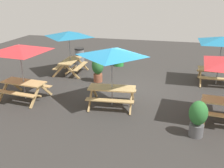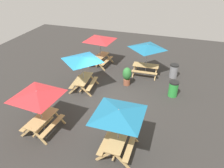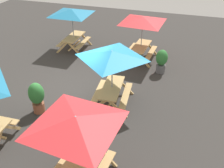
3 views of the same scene
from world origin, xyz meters
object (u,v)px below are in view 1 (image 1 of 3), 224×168
Objects in this scene: picnic_table_1 at (222,43)px; trash_bin_gray at (80,56)px; picnic_table_4 at (69,37)px; trash_bin_green at (119,58)px; picnic_table_2 at (112,56)px; potted_plant_1 at (98,68)px; picnic_table_3 at (20,52)px; potted_plant_0 at (198,117)px.

picnic_table_1 reaches higher than trash_bin_gray.
trash_bin_green is at bearing 132.20° from picnic_table_4.
picnic_table_2 is at bearing 122.39° from trash_bin_gray.
potted_plant_1 is (-2.05, 2.86, 0.21)m from trash_bin_gray.
picnic_table_4 is at bearing -51.99° from picnic_table_2.
picnic_table_4 is at bearing -26.38° from potted_plant_1.
picnic_table_1 and picnic_table_4 have the same top height.
picnic_table_1 is at bearing -144.99° from picnic_table_2.
trash_bin_gray is at bearing -62.51° from picnic_table_2.
picnic_table_3 is at bearing -9.80° from picnic_table_4.
trash_bin_green is 0.77× the size of potted_plant_1.
picnic_table_1 is at bearing 89.81° from picnic_table_4.
picnic_table_4 is at bearing 96.95° from trash_bin_gray.
picnic_table_1 is at bearing -148.34° from picnic_table_3.
picnic_table_3 reaches higher than trash_bin_green.
picnic_table_1 is 7.49m from picnic_table_4.
trash_bin_green is (-2.72, -5.79, -1.49)m from picnic_table_3.
picnic_table_4 is at bearing -38.20° from potted_plant_0.
picnic_table_1 is at bearing 160.00° from trash_bin_green.
potted_plant_0 is at bearing 49.99° from picnic_table_4.
picnic_table_2 reaches higher than potted_plant_0.
potted_plant_1 is at bearing 61.81° from picnic_table_4.
potted_plant_0 reaches higher than trash_bin_green.
potted_plant_1 reaches higher than trash_bin_green.
picnic_table_1 is 1.21× the size of picnic_table_2.
picnic_table_3 reaches higher than potted_plant_1.
trash_bin_gray is (-0.27, -5.62, -1.49)m from picnic_table_3.
picnic_table_1 is 5.64m from picnic_table_2.
picnic_table_1 is at bearing 167.24° from trash_bin_gray.
potted_plant_0 is (-6.24, 4.91, -1.34)m from picnic_table_4.
trash_bin_gray is at bearing 4.03° from trash_bin_green.
picnic_table_2 is 5.82m from trash_bin_green.
potted_plant_0 is 0.93× the size of potted_plant_1.
potted_plant_1 is at bearing 125.68° from trash_bin_gray.
trash_bin_green is at bearing -60.22° from potted_plant_0.
picnic_table_3 is 3.83m from potted_plant_1.
picnic_table_4 is at bearing 1.48° from picnic_table_1.
picnic_table_4 is 2.40m from potted_plant_1.
picnic_table_2 is 3.12m from potted_plant_1.
picnic_table_1 is at bearing -103.72° from potted_plant_0.
picnic_table_1 is 5.92m from potted_plant_1.
trash_bin_gray is at bearing -12.90° from picnic_table_1.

